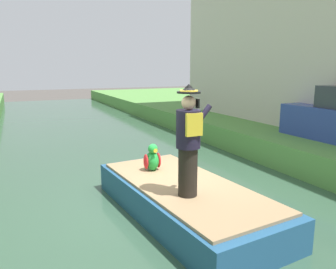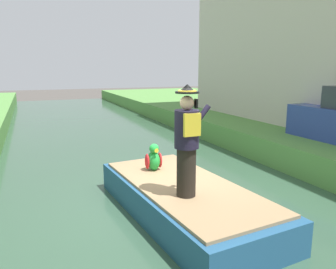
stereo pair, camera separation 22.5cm
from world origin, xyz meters
name	(u,v)px [view 1 (the left image)]	position (x,y,z in m)	size (l,w,h in m)	color
ground_plane	(174,210)	(0.00, 0.00, 0.00)	(80.00, 80.00, 0.00)	#4C4742
canal_water	(174,208)	(0.00, 0.00, 0.05)	(6.97, 48.00, 0.10)	#33513D
boat	(184,199)	(0.00, -0.45, 0.40)	(2.16, 4.34, 0.61)	#23517A
person_pirate	(189,141)	(-0.21, -0.98, 1.64)	(0.61, 0.42, 1.85)	black
parrot_plush	(152,159)	(-0.23, 0.54, 0.95)	(0.36, 0.35, 0.57)	green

